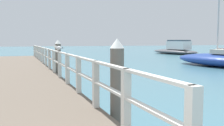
# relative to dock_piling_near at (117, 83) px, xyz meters

# --- Properties ---
(pier_deck) EXTENTS (3.12, 23.40, 0.39)m
(pier_deck) POSITION_rel_dock_piling_near_xyz_m (-1.86, 8.02, -0.72)
(pier_deck) COLOR brown
(pier_deck) RESTS_ON ground_plane
(pier_railing) EXTENTS (0.12, 21.92, 0.97)m
(pier_railing) POSITION_rel_dock_piling_near_xyz_m (-0.38, 8.02, 0.07)
(pier_railing) COLOR beige
(pier_railing) RESTS_ON pier_deck
(dock_piling_near) EXTENTS (0.29, 0.29, 1.81)m
(dock_piling_near) POSITION_rel_dock_piling_near_xyz_m (0.00, 0.00, 0.00)
(dock_piling_near) COLOR #6B6056
(dock_piling_near) RESTS_ON ground_plane
(dock_piling_far) EXTENTS (0.29, 0.29, 1.81)m
(dock_piling_far) POSITION_rel_dock_piling_near_xyz_m (0.00, 7.75, 0.00)
(dock_piling_far) COLOR #6B6056
(dock_piling_far) RESTS_ON ground_plane
(seagull_foreground) EXTENTS (0.30, 0.42, 0.21)m
(seagull_foreground) POSITION_rel_dock_piling_near_xyz_m (-0.38, 5.06, 0.57)
(seagull_foreground) COLOR white
(seagull_foreground) RESTS_ON pier_railing
(boat_1) EXTENTS (3.77, 7.66, 8.47)m
(boat_1) POSITION_rel_dock_piling_near_xyz_m (11.09, 8.79, -0.42)
(boat_1) COLOR navy
(boat_1) RESTS_ON ground_plane
(boat_3) EXTENTS (3.79, 7.76, 1.85)m
(boat_3) POSITION_rel_dock_piling_near_xyz_m (17.55, 23.70, -0.30)
(boat_3) COLOR #4C4C51
(boat_3) RESTS_ON ground_plane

